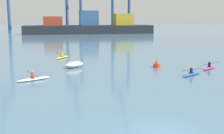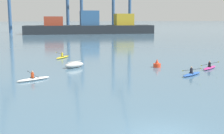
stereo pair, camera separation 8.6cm
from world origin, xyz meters
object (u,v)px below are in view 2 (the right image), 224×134
kayak_blue (192,74)px  kayak_white (33,79)px  channel_buoy (157,64)px  kayak_yellow (63,57)px  capsized_dinghy (74,65)px  kayak_magenta (210,67)px  container_barge (90,26)px

kayak_blue → kayak_white: 16.06m
kayak_white → channel_buoy: bearing=19.8°
kayak_blue → kayak_yellow: size_ratio=0.97×
kayak_blue → capsized_dinghy: bearing=148.9°
kayak_yellow → capsized_dinghy: bearing=-82.3°
kayak_magenta → capsized_dinghy: bearing=166.4°
channel_buoy → kayak_white: 15.07m
container_barge → kayak_yellow: size_ratio=14.44×
capsized_dinghy → kayak_blue: (11.75, -7.10, -0.18)m
container_barge → kayak_white: bearing=-100.3°
container_barge → channel_buoy: bearing=-90.3°
capsized_dinghy → channel_buoy: 9.99m
container_barge → kayak_blue: container_barge is taller
kayak_yellow → kayak_magenta: size_ratio=1.08×
capsized_dinghy → kayak_blue: 13.73m
capsized_dinghy → kayak_yellow: 8.90m
kayak_magenta → kayak_white: size_ratio=0.92×
capsized_dinghy → channel_buoy: bearing=-8.9°
kayak_yellow → kayak_white: size_ratio=0.99×
capsized_dinghy → kayak_magenta: 16.03m
kayak_yellow → container_barge: bearing=79.9°
kayak_blue → kayak_yellow: 20.51m
channel_buoy → kayak_yellow: size_ratio=0.31×
kayak_yellow → kayak_magenta: 20.97m
container_barge → capsized_dinghy: container_barge is taller
capsized_dinghy → kayak_yellow: kayak_yellow is taller
kayak_blue → kayak_white: (-16.06, 0.44, 0.00)m
capsized_dinghy → kayak_blue: size_ratio=0.89×
channel_buoy → kayak_blue: bearing=-71.3°
capsized_dinghy → container_barge: bearing=82.0°
channel_buoy → kayak_blue: (1.88, -5.55, -0.19)m
channel_buoy → kayak_magenta: size_ratio=0.34×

